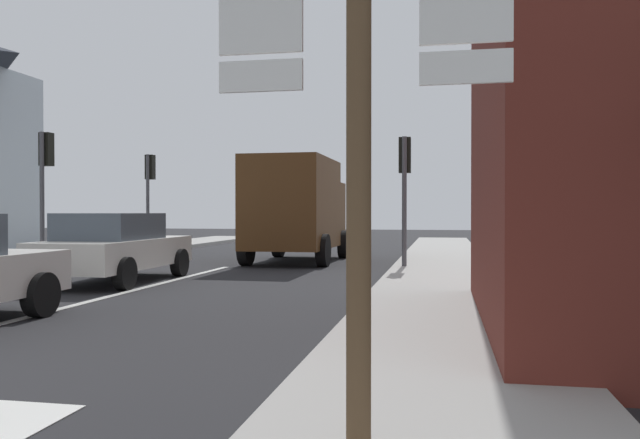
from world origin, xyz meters
The scene contains 9 objects.
ground_plane centered at (0.00, 10.00, 0.00)m, with size 80.00×80.00×0.00m, color #232326.
sidewalk_right centered at (5.76, 8.00, 0.07)m, with size 2.48×44.00×0.14m, color #9E9B96.
lane_centre_stripe centered at (0.00, 6.00, 0.01)m, with size 0.16×12.00×0.01m, color silver.
sedan_far centered at (-1.09, 8.05, 0.76)m, with size 2.05×4.24×1.47m.
delivery_truck centered at (1.48, 14.10, 1.65)m, with size 2.53×5.02×3.05m.
route_sign_post centered at (5.30, -0.78, 1.91)m, with size 1.66×0.14×3.20m.
traffic_light_near_left centered at (-4.81, 11.08, 2.70)m, with size 0.30×0.49×3.65m.
traffic_light_far_left centered at (-4.81, 17.27, 2.67)m, with size 0.30×0.49×3.60m.
traffic_light_near_right centered at (4.81, 11.84, 2.51)m, with size 0.30×0.49×3.39m.
Camera 1 is at (5.76, -4.28, 1.49)m, focal length 35.45 mm.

